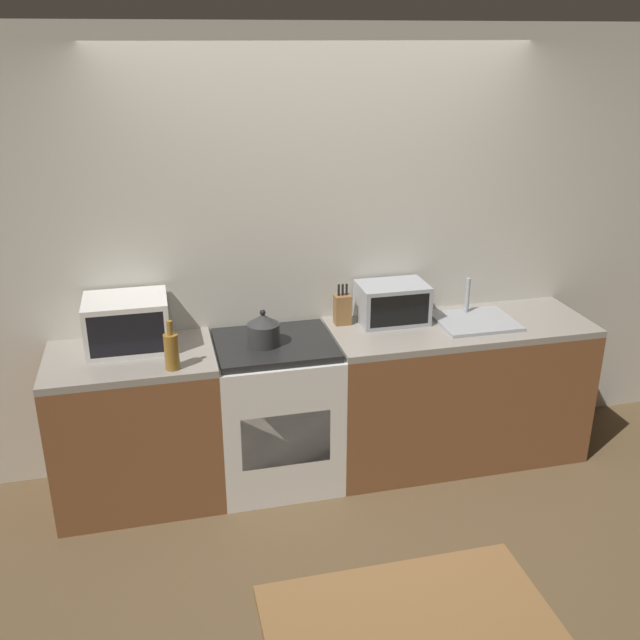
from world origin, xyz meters
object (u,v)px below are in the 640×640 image
Objects in this scene: bottle at (171,350)px; toaster_oven at (392,303)px; microwave at (127,323)px; kettle at (263,330)px; stove_range at (276,412)px.

bottle reaches higher than toaster_oven.
microwave is 1.67× the size of bottle.
microwave is 0.40m from bottle.
kettle is 0.84m from toaster_oven.
stove_range is 1.01m from microwave.
kettle is at bearing -161.47° from stove_range.
toaster_oven is (0.75, 0.15, 0.57)m from stove_range.
stove_range is at bearing -7.87° from microwave.
bottle is at bearing -164.58° from toaster_oven.
microwave is at bearing -178.71° from toaster_oven.
bottle is at bearing -56.09° from microwave.
kettle is 0.55m from bottle.
bottle is at bearing -158.84° from kettle.
microwave is at bearing 123.91° from bottle.
kettle is 0.51× the size of toaster_oven.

